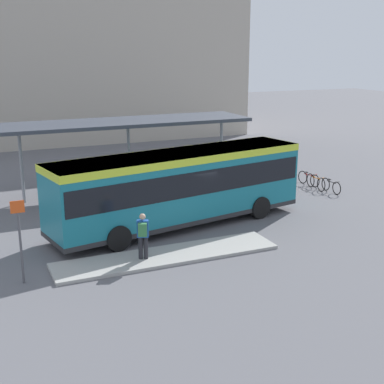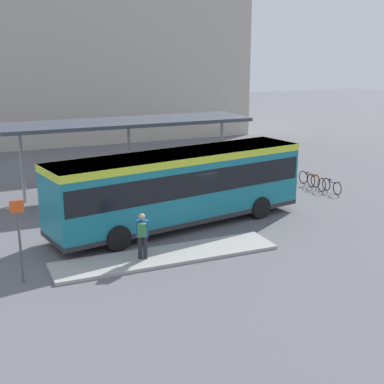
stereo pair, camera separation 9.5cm
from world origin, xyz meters
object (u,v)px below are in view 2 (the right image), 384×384
at_px(pedestrian_waiting, 142,233).
at_px(bicycle_black, 332,186).
at_px(city_bus, 180,184).
at_px(bicycle_red, 309,179).
at_px(potted_planter_far_side, 203,184).
at_px(bicycle_orange, 316,182).
at_px(platform_sign, 20,238).
at_px(potted_planter_near_shelter, 103,197).

relative_size(pedestrian_waiting, bicycle_black, 1.04).
height_order(city_bus, bicycle_red, city_bus).
bearing_deg(potted_planter_far_side, bicycle_red, 0.89).
height_order(city_bus, bicycle_orange, city_bus).
bearing_deg(city_bus, pedestrian_waiting, -141.04).
bearing_deg(platform_sign, potted_planter_far_side, 35.25).
height_order(pedestrian_waiting, potted_planter_near_shelter, pedestrian_waiting).
bearing_deg(platform_sign, pedestrian_waiting, 1.04).
xyz_separation_m(pedestrian_waiting, bicycle_black, (12.17, 5.05, -0.74)).
bearing_deg(bicycle_orange, bicycle_red, 172.69).
distance_m(bicycle_orange, bicycle_red, 0.90).
distance_m(pedestrian_waiting, potted_planter_far_side, 8.66).
height_order(bicycle_orange, platform_sign, platform_sign).
distance_m(city_bus, potted_planter_near_shelter, 4.56).
distance_m(city_bus, bicycle_black, 9.69).
distance_m(potted_planter_near_shelter, potted_planter_far_side, 5.15).
bearing_deg(bicycle_orange, bicycle_black, 24.43).
bearing_deg(bicycle_red, city_bus, -75.90).
bearing_deg(pedestrian_waiting, city_bus, -19.93).
xyz_separation_m(pedestrian_waiting, potted_planter_near_shelter, (0.31, 6.88, -0.48)).
xyz_separation_m(bicycle_black, bicycle_red, (-0.17, 1.76, 0.01)).
relative_size(bicycle_red, potted_planter_near_shelter, 1.44).
bearing_deg(pedestrian_waiting, potted_planter_near_shelter, 17.92).
xyz_separation_m(bicycle_orange, potted_planter_near_shelter, (-11.52, 0.95, 0.23)).
distance_m(pedestrian_waiting, bicycle_orange, 13.25).
relative_size(bicycle_red, potted_planter_far_side, 1.12).
relative_size(city_bus, pedestrian_waiting, 6.89).
height_order(bicycle_orange, potted_planter_near_shelter, potted_planter_near_shelter).
relative_size(bicycle_orange, platform_sign, 0.64).
bearing_deg(bicycle_orange, pedestrian_waiting, -59.89).
distance_m(bicycle_black, platform_sign, 17.14).
bearing_deg(bicycle_orange, platform_sign, -65.91).
relative_size(city_bus, potted_planter_near_shelter, 9.92).
bearing_deg(potted_planter_near_shelter, bicycle_black, -8.79).
distance_m(bicycle_black, bicycle_red, 1.77).
bearing_deg(potted_planter_near_shelter, city_bus, -56.00).
relative_size(potted_planter_far_side, platform_sign, 0.54).
distance_m(pedestrian_waiting, potted_planter_near_shelter, 6.91).
bearing_deg(bicycle_red, bicycle_orange, -17.82).
height_order(bicycle_black, platform_sign, platform_sign).
distance_m(city_bus, bicycle_orange, 9.57).
bearing_deg(bicycle_black, potted_planter_far_side, -103.20).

